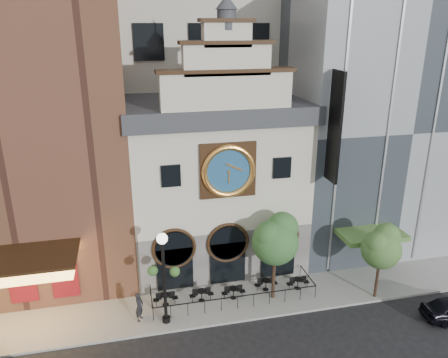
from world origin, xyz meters
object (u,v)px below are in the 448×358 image
at_px(tree_left, 276,238).
at_px(tree_right, 382,246).
at_px(bistro_2, 233,292).
at_px(bistro_3, 266,284).
at_px(bistro_4, 298,283).
at_px(pedestrian, 139,307).
at_px(bistro_1, 202,295).
at_px(bistro_0, 165,299).
at_px(lamppost, 164,269).

relative_size(tree_left, tree_right, 1.16).
relative_size(bistro_2, bistro_3, 1.00).
height_order(bistro_4, pedestrian, pedestrian).
bearing_deg(bistro_4, bistro_1, 179.06).
distance_m(bistro_0, bistro_1, 2.33).
distance_m(bistro_4, lamppost, 9.77).
bearing_deg(bistro_2, tree_left, -9.41).
bearing_deg(bistro_1, bistro_0, 177.90).
relative_size(bistro_0, tree_left, 0.27).
height_order(bistro_2, bistro_4, same).
distance_m(tree_left, tree_right, 6.82).
distance_m(bistro_1, tree_right, 12.00).
xyz_separation_m(bistro_2, bistro_4, (4.55, 0.08, 0.00)).
bearing_deg(tree_right, pedestrian, 176.35).
xyz_separation_m(bistro_2, bistro_3, (2.39, 0.44, 0.00)).
bearing_deg(bistro_0, bistro_2, -3.49).
distance_m(bistro_3, lamppost, 7.88).
xyz_separation_m(bistro_0, bistro_4, (8.97, -0.19, 0.00)).
height_order(bistro_2, pedestrian, pedestrian).
distance_m(bistro_1, bistro_2, 2.10).
height_order(bistro_0, pedestrian, pedestrian).
bearing_deg(bistro_1, tree_left, -7.48).
distance_m(bistro_2, bistro_3, 2.43).
height_order(bistro_0, lamppost, lamppost).
bearing_deg(pedestrian, bistro_2, -55.91).
height_order(bistro_2, bistro_3, same).
bearing_deg(tree_right, lamppost, 178.17).
bearing_deg(bistro_4, tree_left, -165.07).
relative_size(bistro_4, pedestrian, 0.84).
distance_m(bistro_0, tree_right, 14.24).
distance_m(pedestrian, tree_left, 9.37).
relative_size(bistro_1, lamppost, 0.27).
distance_m(bistro_2, tree_left, 4.69).
bearing_deg(bistro_2, pedestrian, -171.76).
relative_size(bistro_1, bistro_3, 1.00).
height_order(bistro_1, bistro_2, same).
bearing_deg(bistro_3, bistro_2, -169.48).
relative_size(bistro_1, tree_left, 0.27).
xyz_separation_m(pedestrian, tree_left, (8.73, 0.45, 3.38)).
xyz_separation_m(bistro_0, bistro_1, (2.33, -0.09, 0.00)).
relative_size(bistro_1, bistro_2, 1.00).
distance_m(bistro_1, pedestrian, 4.17).
distance_m(bistro_3, pedestrian, 8.61).
xyz_separation_m(bistro_1, bistro_3, (4.48, 0.26, 0.00)).
relative_size(bistro_4, tree_right, 0.31).
bearing_deg(bistro_2, bistro_1, 174.96).
bearing_deg(tree_right, bistro_0, 171.14).
height_order(bistro_0, tree_right, tree_right).
xyz_separation_m(bistro_2, lamppost, (-4.56, -1.42, 3.22)).
xyz_separation_m(bistro_2, tree_right, (9.27, -1.86, 3.25)).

